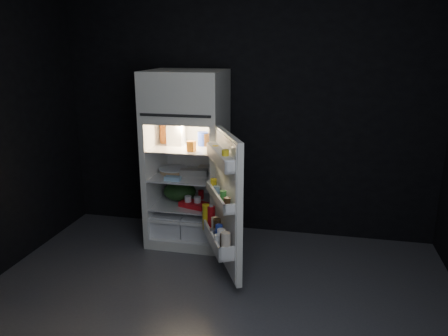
% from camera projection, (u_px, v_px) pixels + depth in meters
% --- Properties ---
extents(floor, '(4.00, 3.40, 0.00)m').
position_uv_depth(floor, '(209.00, 314.00, 3.39)').
color(floor, '#48484C').
rests_on(floor, ground).
extents(wall_back, '(4.00, 0.00, 2.70)m').
position_uv_depth(wall_back, '(247.00, 110.00, 4.62)').
color(wall_back, black).
rests_on(wall_back, ground).
extents(wall_front, '(4.00, 0.00, 2.70)m').
position_uv_depth(wall_front, '(78.00, 258.00, 1.42)').
color(wall_front, black).
rests_on(wall_front, ground).
extents(refrigerator, '(0.76, 0.71, 1.78)m').
position_uv_depth(refrigerator, '(188.00, 152.00, 4.48)').
color(refrigerator, white).
rests_on(refrigerator, ground).
extents(fridge_door, '(0.49, 0.73, 1.22)m').
position_uv_depth(fridge_door, '(225.00, 205.00, 3.77)').
color(fridge_door, white).
rests_on(fridge_door, ground).
extents(milk_jug, '(0.17, 0.17, 0.24)m').
position_uv_depth(milk_jug, '(176.00, 133.00, 4.45)').
color(milk_jug, white).
rests_on(milk_jug, refrigerator).
extents(mayo_jar, '(0.11, 0.11, 0.14)m').
position_uv_depth(mayo_jar, '(203.00, 139.00, 4.43)').
color(mayo_jar, '#213AB6').
rests_on(mayo_jar, refrigerator).
extents(jam_jar, '(0.13, 0.13, 0.13)m').
position_uv_depth(jam_jar, '(207.00, 140.00, 4.42)').
color(jam_jar, black).
rests_on(jam_jar, refrigerator).
extents(amber_bottle, '(0.09, 0.09, 0.22)m').
position_uv_depth(amber_bottle, '(163.00, 133.00, 4.53)').
color(amber_bottle, '#C55D1F').
rests_on(amber_bottle, refrigerator).
extents(small_carton, '(0.09, 0.07, 0.10)m').
position_uv_depth(small_carton, '(191.00, 146.00, 4.20)').
color(small_carton, orange).
rests_on(small_carton, refrigerator).
extents(egg_carton, '(0.29, 0.13, 0.07)m').
position_uv_depth(egg_carton, '(194.00, 173.00, 4.44)').
color(egg_carton, gray).
rests_on(egg_carton, refrigerator).
extents(pie, '(0.29, 0.29, 0.04)m').
position_uv_depth(pie, '(173.00, 171.00, 4.57)').
color(pie, '#A58257').
rests_on(pie, refrigerator).
extents(flat_package, '(0.16, 0.08, 0.04)m').
position_uv_depth(flat_package, '(173.00, 178.00, 4.30)').
color(flat_package, '#87B2D1').
rests_on(flat_package, refrigerator).
extents(wrapped_pkg, '(0.13, 0.11, 0.05)m').
position_uv_depth(wrapped_pkg, '(205.00, 168.00, 4.64)').
color(wrapped_pkg, beige).
rests_on(wrapped_pkg, refrigerator).
extents(produce_bag, '(0.41, 0.37, 0.20)m').
position_uv_depth(produce_bag, '(180.00, 191.00, 4.61)').
color(produce_bag, '#193815').
rests_on(produce_bag, refrigerator).
extents(yogurt_tray, '(0.31, 0.23, 0.05)m').
position_uv_depth(yogurt_tray, '(194.00, 204.00, 4.44)').
color(yogurt_tray, red).
rests_on(yogurt_tray, refrigerator).
extents(small_can_red, '(0.07, 0.07, 0.09)m').
position_uv_depth(small_can_red, '(201.00, 194.00, 4.67)').
color(small_can_red, red).
rests_on(small_can_red, refrigerator).
extents(small_can_silver, '(0.07, 0.07, 0.09)m').
position_uv_depth(small_can_silver, '(212.00, 195.00, 4.65)').
color(small_can_silver, silver).
rests_on(small_can_silver, refrigerator).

